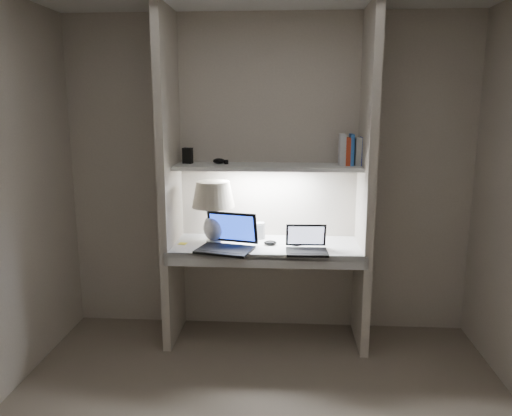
# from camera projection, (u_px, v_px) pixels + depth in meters

# --- Properties ---
(back_wall) EXTENTS (3.20, 0.01, 2.50)m
(back_wall) POSITION_uv_depth(u_px,v_px,m) (268.00, 177.00, 3.97)
(back_wall) COLOR beige
(back_wall) RESTS_ON floor
(alcove_panel_left) EXTENTS (0.06, 0.55, 2.50)m
(alcove_panel_left) POSITION_uv_depth(u_px,v_px,m) (170.00, 181.00, 3.75)
(alcove_panel_left) COLOR beige
(alcove_panel_left) RESTS_ON floor
(alcove_panel_right) EXTENTS (0.06, 0.55, 2.50)m
(alcove_panel_right) POSITION_uv_depth(u_px,v_px,m) (366.00, 183.00, 3.65)
(alcove_panel_right) COLOR beige
(alcove_panel_right) RESTS_ON floor
(desk) EXTENTS (1.40, 0.55, 0.04)m
(desk) POSITION_uv_depth(u_px,v_px,m) (266.00, 247.00, 3.80)
(desk) COLOR white
(desk) RESTS_ON alcove_panel_left
(desk_apron) EXTENTS (1.46, 0.03, 0.10)m
(desk_apron) POSITION_uv_depth(u_px,v_px,m) (265.00, 261.00, 3.55)
(desk_apron) COLOR silver
(desk_apron) RESTS_ON desk
(shelf) EXTENTS (1.40, 0.36, 0.03)m
(shelf) POSITION_uv_depth(u_px,v_px,m) (267.00, 167.00, 3.77)
(shelf) COLOR silver
(shelf) RESTS_ON back_wall
(strip_light) EXTENTS (0.60, 0.04, 0.02)m
(strip_light) POSITION_uv_depth(u_px,v_px,m) (267.00, 170.00, 3.78)
(strip_light) COLOR white
(strip_light) RESTS_ON shelf
(table_lamp) EXTENTS (0.32, 0.32, 0.47)m
(table_lamp) POSITION_uv_depth(u_px,v_px,m) (213.00, 202.00, 3.78)
(table_lamp) COLOR white
(table_lamp) RESTS_ON desk
(laptop_main) EXTENTS (0.46, 0.42, 0.26)m
(laptop_main) POSITION_uv_depth(u_px,v_px,m) (228.00, 241.00, 3.66)
(laptop_main) COLOR black
(laptop_main) RESTS_ON desk
(laptop_netbook) EXTENTS (0.30, 0.27, 0.19)m
(laptop_netbook) POSITION_uv_depth(u_px,v_px,m) (307.00, 246.00, 3.59)
(laptop_netbook) COLOR black
(laptop_netbook) RESTS_ON desk
(speaker) EXTENTS (0.11, 0.09, 0.13)m
(speaker) POSITION_uv_depth(u_px,v_px,m) (258.00, 231.00, 3.94)
(speaker) COLOR silver
(speaker) RESTS_ON desk
(mouse) EXTENTS (0.10, 0.07, 0.04)m
(mouse) POSITION_uv_depth(u_px,v_px,m) (270.00, 243.00, 3.77)
(mouse) COLOR black
(mouse) RESTS_ON desk
(cable_coil) EXTENTS (0.10, 0.10, 0.01)m
(cable_coil) POSITION_uv_depth(u_px,v_px,m) (299.00, 244.00, 3.79)
(cable_coil) COLOR black
(cable_coil) RESTS_ON desk
(sticky_note) EXTENTS (0.07, 0.07, 0.00)m
(sticky_note) POSITION_uv_depth(u_px,v_px,m) (183.00, 244.00, 3.81)
(sticky_note) COLOR yellow
(sticky_note) RESTS_ON desk
(book_row) EXTENTS (0.22, 0.15, 0.23)m
(book_row) POSITION_uv_depth(u_px,v_px,m) (354.00, 150.00, 3.73)
(book_row) COLOR white
(book_row) RESTS_ON shelf
(shelf_box) EXTENTS (0.08, 0.06, 0.12)m
(shelf_box) POSITION_uv_depth(u_px,v_px,m) (188.00, 156.00, 3.85)
(shelf_box) COLOR black
(shelf_box) RESTS_ON shelf
(shelf_gadget) EXTENTS (0.12, 0.10, 0.04)m
(shelf_gadget) POSITION_uv_depth(u_px,v_px,m) (219.00, 161.00, 3.82)
(shelf_gadget) COLOR black
(shelf_gadget) RESTS_ON shelf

